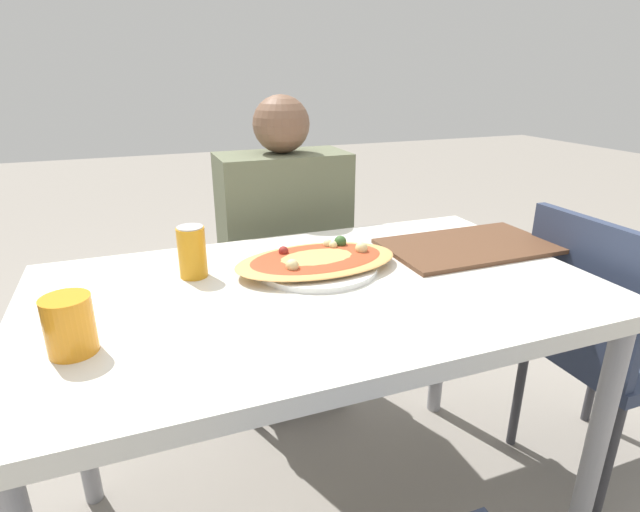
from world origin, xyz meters
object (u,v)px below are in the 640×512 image
(chair_side_right, at_px, (602,338))
(drink_glass, at_px, (69,325))
(dining_table, at_px, (318,314))
(person_seated, at_px, (285,235))
(chair_far_seated, at_px, (278,273))
(pizza_main, at_px, (317,262))
(soda_can, at_px, (192,252))

(chair_side_right, bearing_deg, drink_glass, -89.19)
(dining_table, xyz_separation_m, person_seated, (0.11, 0.60, 0.00))
(dining_table, xyz_separation_m, drink_glass, (-0.50, -0.12, 0.13))
(person_seated, height_order, drink_glass, person_seated)
(drink_glass, bearing_deg, dining_table, 13.15)
(dining_table, height_order, drink_glass, drink_glass)
(dining_table, distance_m, chair_side_right, 0.87)
(chair_far_seated, relative_size, chair_side_right, 1.00)
(dining_table, height_order, person_seated, person_seated)
(chair_side_right, relative_size, pizza_main, 2.04)
(chair_side_right, xyz_separation_m, pizza_main, (-0.81, 0.19, 0.28))
(pizza_main, distance_m, soda_can, 0.30)
(chair_far_seated, distance_m, drink_glass, 1.07)
(soda_can, bearing_deg, person_seated, 50.45)
(chair_far_seated, bearing_deg, soda_can, 56.55)
(pizza_main, xyz_separation_m, drink_glass, (-0.54, -0.21, 0.03))
(chair_far_seated, distance_m, soda_can, 0.73)
(drink_glass, bearing_deg, chair_far_seated, 53.60)
(person_seated, distance_m, soda_can, 0.59)
(dining_table, relative_size, chair_side_right, 1.53)
(drink_glass, bearing_deg, soda_can, 48.30)
(dining_table, height_order, chair_far_seated, chair_far_seated)
(person_seated, relative_size, pizza_main, 2.73)
(chair_side_right, relative_size, person_seated, 0.75)
(dining_table, relative_size, person_seated, 1.14)
(chair_side_right, bearing_deg, dining_table, -96.71)
(chair_far_seated, bearing_deg, pizza_main, 83.39)
(chair_far_seated, height_order, soda_can, soda_can)
(soda_can, height_order, drink_glass, soda_can)
(chair_side_right, height_order, pizza_main, chair_side_right)
(pizza_main, bearing_deg, soda_can, 167.93)
(dining_table, relative_size, pizza_main, 3.12)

